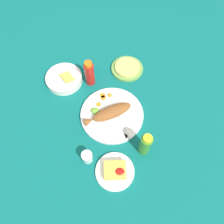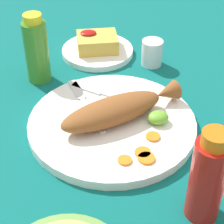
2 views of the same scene
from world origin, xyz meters
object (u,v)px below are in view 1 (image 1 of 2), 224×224
at_px(hot_sauce_bottle_green, 145,144).
at_px(fork_far, 113,129).
at_px(fork_near, 123,125).
at_px(guacamole_bowl, 64,79).
at_px(hot_sauce_bottle_red, 89,73).
at_px(salt_cup, 87,157).
at_px(main_plate, 112,115).
at_px(side_plate_fries, 115,171).
at_px(fried_fish, 110,113).
at_px(tortilla_plate, 127,69).

bearing_deg(hot_sauce_bottle_green, fork_far, 142.43).
xyz_separation_m(fork_near, guacamole_bowl, (-0.30, 0.30, 0.00)).
relative_size(hot_sauce_bottle_red, guacamole_bowl, 0.81).
relative_size(hot_sauce_bottle_red, salt_cup, 2.62).
distance_m(main_plate, hot_sauce_bottle_red, 0.25).
bearing_deg(fork_near, side_plate_fries, -27.77).
height_order(fork_far, hot_sauce_bottle_green, hot_sauce_bottle_green).
relative_size(fried_fish, fork_far, 1.60).
distance_m(hot_sauce_bottle_green, tortilla_plate, 0.49).
distance_m(main_plate, tortilla_plate, 0.31).
height_order(main_plate, fork_far, fork_far).
bearing_deg(hot_sauce_bottle_red, hot_sauce_bottle_green, -58.51).
relative_size(fork_near, hot_sauce_bottle_green, 1.16).
distance_m(guacamole_bowl, tortilla_plate, 0.36).
height_order(guacamole_bowl, tortilla_plate, guacamole_bowl).
distance_m(salt_cup, guacamole_bowl, 0.47).
bearing_deg(guacamole_bowl, fork_near, -44.20).
height_order(fried_fish, salt_cup, same).
xyz_separation_m(salt_cup, side_plate_fries, (0.12, -0.07, -0.02)).
bearing_deg(fried_fish, fork_far, -101.35).
relative_size(fried_fish, fork_near, 1.39).
distance_m(main_plate, guacamole_bowl, 0.34).
distance_m(fried_fish, guacamole_bowl, 0.34).
height_order(salt_cup, tortilla_plate, salt_cup).
bearing_deg(hot_sauce_bottle_red, guacamole_bowl, 175.35).
height_order(hot_sauce_bottle_green, salt_cup, hot_sauce_bottle_green).
distance_m(main_plate, fork_near, 0.08).
distance_m(fork_far, hot_sauce_bottle_red, 0.33).
bearing_deg(guacamole_bowl, salt_cup, -73.69).
bearing_deg(guacamole_bowl, main_plate, -41.99).
xyz_separation_m(hot_sauce_bottle_red, hot_sauce_bottle_green, (0.25, -0.41, -0.00)).
bearing_deg(fork_far, hot_sauce_bottle_green, -1.86).
xyz_separation_m(fried_fish, hot_sauce_bottle_red, (-0.10, 0.22, 0.04)).
relative_size(hot_sauce_bottle_green, side_plate_fries, 0.89).
bearing_deg(hot_sauce_bottle_green, main_plate, 126.35).
relative_size(fork_far, tortilla_plate, 0.86).
distance_m(fork_near, hot_sauce_bottle_red, 0.33).
bearing_deg(salt_cup, hot_sauce_bottle_green, 6.96).
distance_m(fried_fish, side_plate_fries, 0.29).
distance_m(hot_sauce_bottle_green, side_plate_fries, 0.18).
xyz_separation_m(main_plate, hot_sauce_bottle_red, (-0.11, 0.22, 0.07)).
bearing_deg(hot_sauce_bottle_green, salt_cup, -173.04).
distance_m(main_plate, fork_far, 0.09).
distance_m(fried_fish, hot_sauce_bottle_red, 0.25).
distance_m(hot_sauce_bottle_green, salt_cup, 0.27).
height_order(hot_sauce_bottle_red, salt_cup, hot_sauce_bottle_red).
xyz_separation_m(hot_sauce_bottle_green, side_plate_fries, (-0.14, -0.10, -0.07)).
height_order(main_plate, hot_sauce_bottle_red, hot_sauce_bottle_red).
bearing_deg(fried_fish, salt_cup, -138.77).
relative_size(fork_near, guacamole_bowl, 0.92).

